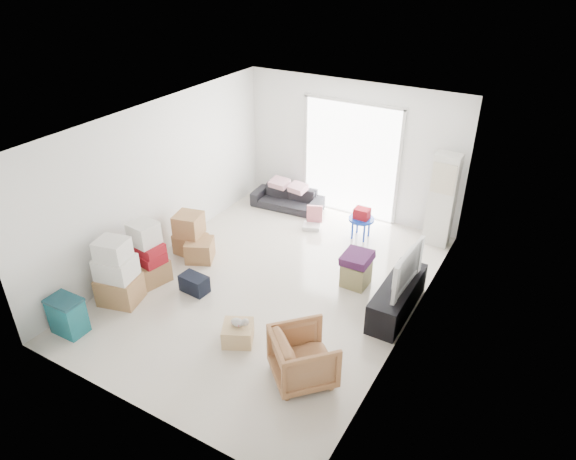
# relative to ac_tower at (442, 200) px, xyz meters

# --- Properties ---
(room_shell) EXTENTS (4.98, 6.48, 3.18)m
(room_shell) POSITION_rel_ac_tower_xyz_m (-1.95, -2.65, 0.48)
(room_shell) COLOR beige
(room_shell) RESTS_ON ground
(sliding_door) EXTENTS (2.10, 0.04, 2.33)m
(sliding_door) POSITION_rel_ac_tower_xyz_m (-1.95, 0.33, 0.37)
(sliding_door) COLOR white
(sliding_door) RESTS_ON room_shell
(ac_tower) EXTENTS (0.45, 0.30, 1.75)m
(ac_tower) POSITION_rel_ac_tower_xyz_m (0.00, 0.00, 0.00)
(ac_tower) COLOR silver
(ac_tower) RESTS_ON room_shell
(tv_console) EXTENTS (0.44, 1.48, 0.49)m
(tv_console) POSITION_rel_ac_tower_xyz_m (0.05, -2.31, -0.63)
(tv_console) COLOR black
(tv_console) RESTS_ON room_shell
(television) EXTENTS (0.65, 1.08, 0.14)m
(television) POSITION_rel_ac_tower_xyz_m (0.05, -2.31, -0.31)
(television) COLOR black
(television) RESTS_ON tv_console
(sofa) EXTENTS (1.51, 0.56, 0.58)m
(sofa) POSITION_rel_ac_tower_xyz_m (-3.11, -0.15, -0.59)
(sofa) COLOR #232328
(sofa) RESTS_ON room_shell
(pillow_left) EXTENTS (0.43, 0.35, 0.13)m
(pillow_left) POSITION_rel_ac_tower_xyz_m (-3.31, -0.13, -0.23)
(pillow_left) COLOR #E2A5B1
(pillow_left) RESTS_ON sofa
(pillow_right) EXTENTS (0.42, 0.35, 0.13)m
(pillow_right) POSITION_rel_ac_tower_xyz_m (-2.86, -0.15, -0.23)
(pillow_right) COLOR #E2A5B1
(pillow_right) RESTS_ON sofa
(armchair) EXTENTS (1.03, 1.03, 0.77)m
(armchair) POSITION_rel_ac_tower_xyz_m (-0.52, -4.22, -0.49)
(armchair) COLOR #9F6C46
(armchair) RESTS_ON room_shell
(storage_bins) EXTENTS (0.50, 0.35, 0.57)m
(storage_bins) POSITION_rel_ac_tower_xyz_m (-3.85, -5.11, -0.59)
(storage_bins) COLOR #125A64
(storage_bins) RESTS_ON room_shell
(box_stack_a) EXTENTS (0.71, 0.64, 1.10)m
(box_stack_a) POSITION_rel_ac_tower_xyz_m (-3.75, -4.21, -0.38)
(box_stack_a) COLOR tan
(box_stack_a) RESTS_ON room_shell
(box_stack_b) EXTENTS (0.64, 0.64, 1.08)m
(box_stack_b) POSITION_rel_ac_tower_xyz_m (-3.75, -3.57, -0.41)
(box_stack_b) COLOR tan
(box_stack_b) RESTS_ON room_shell
(box_stack_c) EXTENTS (0.53, 0.53, 0.77)m
(box_stack_c) POSITION_rel_ac_tower_xyz_m (-3.72, -2.55, -0.50)
(box_stack_c) COLOR tan
(box_stack_c) RESTS_ON room_shell
(loose_box) EXTENTS (0.61, 0.61, 0.38)m
(loose_box) POSITION_rel_ac_tower_xyz_m (-3.44, -2.65, -0.69)
(loose_box) COLOR tan
(loose_box) RESTS_ON room_shell
(duffel_bag) EXTENTS (0.47, 0.30, 0.29)m
(duffel_bag) POSITION_rel_ac_tower_xyz_m (-2.92, -3.45, -0.73)
(duffel_bag) COLOR black
(duffel_bag) RESTS_ON room_shell
(ottoman) EXTENTS (0.41, 0.41, 0.40)m
(ottoman) POSITION_rel_ac_tower_xyz_m (-0.76, -1.98, -0.67)
(ottoman) COLOR #978A58
(ottoman) RESTS_ON room_shell
(blanket) EXTENTS (0.46, 0.46, 0.14)m
(blanket) POSITION_rel_ac_tower_xyz_m (-0.76, -1.98, -0.40)
(blanket) COLOR #421A42
(blanket) RESTS_ON ottoman
(kids_table) EXTENTS (0.48, 0.48, 0.61)m
(kids_table) POSITION_rel_ac_tower_xyz_m (-1.29, -0.53, -0.44)
(kids_table) COLOR #1132AB
(kids_table) RESTS_ON room_shell
(toy_walker) EXTENTS (0.41, 0.39, 0.44)m
(toy_walker) POSITION_rel_ac_tower_xyz_m (-2.26, -0.63, -0.75)
(toy_walker) COLOR silver
(toy_walker) RESTS_ON room_shell
(wood_crate) EXTENTS (0.55, 0.55, 0.27)m
(wood_crate) POSITION_rel_ac_tower_xyz_m (-1.64, -4.07, -0.74)
(wood_crate) COLOR tan
(wood_crate) RESTS_ON room_shell
(plush_bunny) EXTENTS (0.27, 0.15, 0.13)m
(plush_bunny) POSITION_rel_ac_tower_xyz_m (-1.61, -4.06, -0.54)
(plush_bunny) COLOR #B2ADA8
(plush_bunny) RESTS_ON wood_crate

